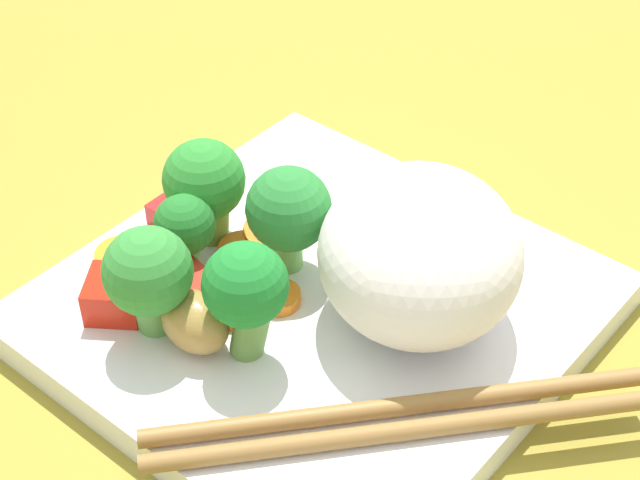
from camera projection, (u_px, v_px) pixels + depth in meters
ground_plane at (318, 337)px, 50.58cm from camera, size 110.00×110.00×2.00cm
square_plate at (318, 310)px, 49.38cm from camera, size 23.33×23.33×1.73cm
rice_mound at (420, 254)px, 45.54cm from camera, size 13.49×13.38×7.44cm
broccoli_floret_0 at (185, 227)px, 48.59cm from camera, size 3.01×3.01×4.39cm
broccoli_floret_1 at (238, 286)px, 43.59cm from camera, size 3.79×3.79×6.29cm
broccoli_floret_2 at (288, 212)px, 48.19cm from camera, size 4.15×4.15×5.79cm
broccoli_floret_3 at (207, 182)px, 50.29cm from camera, size 4.13×4.13×5.78cm
broccoli_floret_4 at (148, 275)px, 44.64cm from camera, size 4.05×4.05×6.02cm
carrot_slice_0 at (238, 255)px, 50.70cm from camera, size 3.70×3.70×0.58cm
carrot_slice_1 at (123, 257)px, 50.50cm from camera, size 3.19×3.19×0.68cm
carrot_slice_2 at (275, 233)px, 51.88cm from camera, size 4.24×4.24×0.76cm
carrot_slice_3 at (278, 297)px, 48.34cm from camera, size 2.73×2.73×0.62cm
carrot_slice_4 at (238, 309)px, 47.70cm from camera, size 3.07×3.07×0.65cm
pepper_chunk_0 at (115, 295)px, 47.57cm from camera, size 3.67×3.63×1.85cm
pepper_chunk_1 at (175, 216)px, 52.57cm from camera, size 2.69×2.65×1.21cm
pepper_chunk_2 at (187, 288)px, 48.12cm from camera, size 2.59×2.74×1.56cm
chicken_piece_3 at (195, 322)px, 45.54cm from camera, size 3.00×3.80×2.79cm
chopstick_pair at (403, 418)px, 42.53cm from camera, size 17.85×16.24×0.83cm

